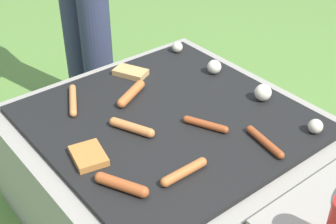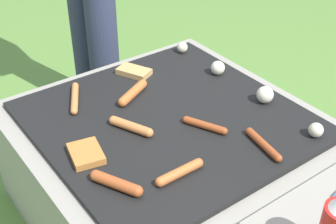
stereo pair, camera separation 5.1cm
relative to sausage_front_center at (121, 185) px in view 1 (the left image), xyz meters
name	(u,v)px [view 1 (the left image)]	position (x,y,z in m)	size (l,w,h in m)	color
ground_plane	(168,208)	(-0.18, 0.29, -0.41)	(14.00, 14.00, 0.00)	#567F38
grill	(168,167)	(-0.18, 0.29, -0.21)	(0.87, 0.87, 0.39)	gray
sausage_back_right	(131,93)	(-0.34, 0.27, 0.00)	(0.09, 0.15, 0.03)	#B7602D
sausage_mid_right	(205,124)	(-0.06, 0.34, 0.00)	(0.13, 0.08, 0.02)	#93421E
sausage_back_left	(132,127)	(-0.19, 0.16, 0.00)	(0.14, 0.08, 0.03)	#C6753D
sausage_front_left	(184,172)	(0.06, 0.16, 0.00)	(0.03, 0.15, 0.03)	#B7602D
sausage_front_center	(121,185)	(0.00, 0.00, 0.00)	(0.14, 0.08, 0.03)	#A34C23
sausage_front_right	(73,100)	(-0.43, 0.10, 0.00)	(0.16, 0.10, 0.02)	#C6753D
sausage_back_center	(265,142)	(0.10, 0.42, 0.00)	(0.16, 0.05, 0.02)	#93421E
bread_slice_right	(89,156)	(-0.16, 0.00, 0.00)	(0.12, 0.10, 0.02)	#B27033
bread_slice_center	(131,72)	(-0.47, 0.35, 0.00)	(0.13, 0.11, 0.02)	tan
mushroom_row	(241,82)	(-0.16, 0.59, 0.01)	(0.70, 0.06, 0.06)	beige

